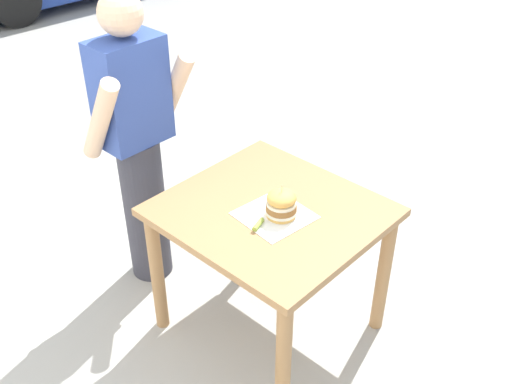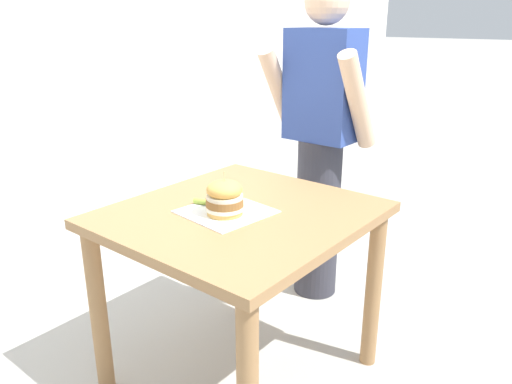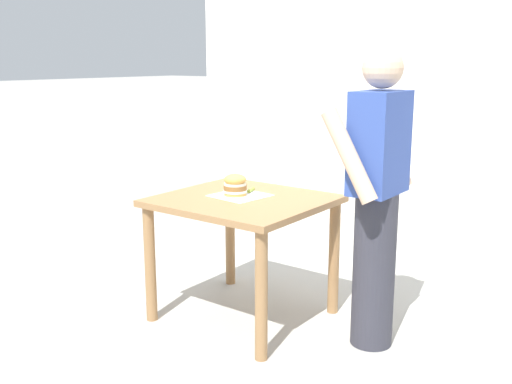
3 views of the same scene
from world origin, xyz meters
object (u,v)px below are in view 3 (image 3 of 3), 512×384
at_px(patio_table, 243,219).
at_px(sandwich, 235,185).
at_px(pickle_spear, 251,190).
at_px(diner_across_table, 376,196).

height_order(patio_table, sandwich, sandwich).
bearing_deg(patio_table, pickle_spear, -160.41).
height_order(sandwich, diner_across_table, diner_across_table).
distance_m(patio_table, sandwich, 0.22).
xyz_separation_m(patio_table, sandwich, (-0.01, -0.07, 0.20)).
bearing_deg(diner_across_table, sandwich, -81.56).
relative_size(sandwich, pickle_spear, 2.03).
relative_size(sandwich, diner_across_table, 0.10).
distance_m(sandwich, diner_across_table, 0.91).
distance_m(sandwich, pickle_spear, 0.15).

